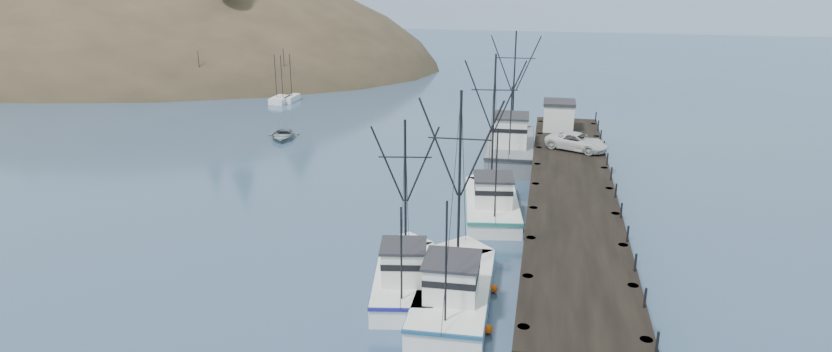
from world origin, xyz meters
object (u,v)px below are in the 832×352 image
(trawler_near, at_px, (455,288))
(pickup_truck, at_px, (577,142))
(pier, at_px, (572,190))
(work_vessel, at_px, (511,146))
(trawler_mid, at_px, (405,275))
(trawler_far, at_px, (491,202))
(motorboat, at_px, (282,139))
(pier_shed, at_px, (559,115))

(trawler_near, xyz_separation_m, pickup_truck, (7.00, 24.67, 1.92))
(pier, xyz_separation_m, work_vessel, (-5.16, 12.73, -0.46))
(trawler_mid, xyz_separation_m, trawler_far, (3.64, 12.71, 0.00))
(pier, distance_m, work_vessel, 13.75)
(trawler_mid, bearing_deg, trawler_far, 74.04)
(work_vessel, distance_m, pickup_truck, 6.67)
(trawler_far, distance_m, work_vessel, 13.99)
(trawler_near, height_order, trawler_far, trawler_far)
(pier, height_order, trawler_near, trawler_near)
(pickup_truck, bearing_deg, motorboat, 103.66)
(pier, distance_m, pickup_truck, 9.86)
(trawler_mid, xyz_separation_m, work_vessel, (4.15, 26.69, 0.41))
(pier_shed, bearing_deg, trawler_mid, -105.20)
(trawler_near, distance_m, work_vessel, 27.65)
(trawler_far, relative_size, work_vessel, 0.84)
(trawler_near, height_order, pickup_truck, trawler_near)
(trawler_near, bearing_deg, trawler_mid, 162.33)
(pier, relative_size, trawler_far, 3.77)
(pier_shed, xyz_separation_m, motorboat, (-27.82, -1.55, -3.42))
(pier_shed, bearing_deg, work_vessel, -135.67)
(trawler_near, bearing_deg, pier_shed, 80.28)
(work_vessel, xyz_separation_m, motorboat, (-23.59, 2.58, -1.23))
(pier, distance_m, trawler_near, 16.22)
(pier, height_order, motorboat, pier)
(pickup_truck, bearing_deg, pier_shed, 36.74)
(trawler_far, distance_m, motorboat, 28.42)
(trawler_near, bearing_deg, trawler_far, 87.06)
(pier, height_order, trawler_far, trawler_far)
(work_vessel, height_order, motorboat, work_vessel)
(pier, bearing_deg, motorboat, 151.96)
(trawler_far, bearing_deg, pickup_truck, 60.26)
(trawler_mid, distance_m, pickup_truck, 25.80)
(work_vessel, distance_m, motorboat, 23.76)
(pier, relative_size, motorboat, 9.12)
(trawler_far, bearing_deg, trawler_near, -92.94)
(trawler_near, distance_m, pickup_truck, 25.72)
(pickup_truck, bearing_deg, trawler_near, -171.51)
(pier, xyz_separation_m, motorboat, (-28.76, 15.32, -1.69))
(trawler_mid, distance_m, motorboat, 35.15)
(trawler_far, xyz_separation_m, motorboat, (-23.08, 16.56, -0.82))
(trawler_far, xyz_separation_m, pier_shed, (4.74, 18.11, 2.60))
(trawler_far, height_order, work_vessel, work_vessel)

